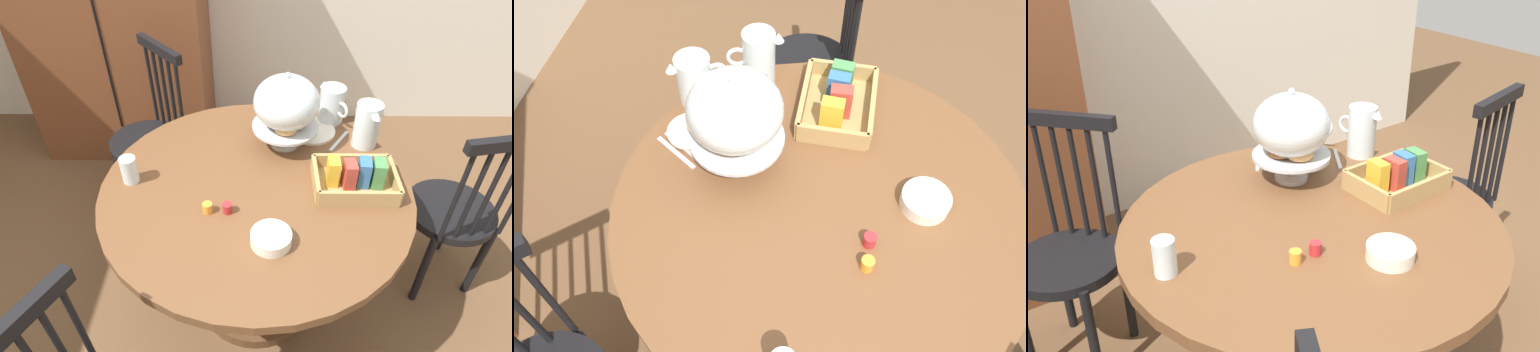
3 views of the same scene
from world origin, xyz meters
The scene contains 15 objects.
ground_plane centered at (0.00, 0.00, 0.00)m, with size 10.00×10.00×0.00m, color brown.
dining_table centered at (0.10, 0.14, 0.53)m, with size 1.21×1.21×0.74m.
windsor_chair_by_cabinet centered at (1.00, 0.28, 0.45)m, with size 0.41×0.41×0.97m.
pastry_stand_with_dome centered at (0.22, 0.42, 0.94)m, with size 0.28×0.28×0.34m.
orange_juice_pitcher centered at (0.57, 0.42, 0.83)m, with size 0.11×0.19×0.20m.
milk_pitcher centered at (0.44, 0.61, 0.82)m, with size 0.12×0.18×0.17m.
cereal_basket centered at (0.48, 0.14, 0.78)m, with size 0.32×0.24×0.12m.
china_plate_large centered at (0.35, 0.51, 0.75)m, with size 0.22×0.22×0.01m, color white.
china_plate_small centered at (0.29, 0.58, 0.76)m, with size 0.15×0.15×0.01m, color white.
cereal_bowl centered at (0.16, -0.14, 0.76)m, with size 0.14×0.14×0.04m, color white.
jam_jar_strawberry centered at (0.00, 0.00, 0.76)m, with size 0.04×0.04×0.04m, color #B7282D.
jam_jar_apricot centered at (-0.07, 0.00, 0.76)m, with size 0.04×0.04×0.04m, color orange.
table_knife centered at (0.23, 0.59, 0.74)m, with size 0.17×0.01×0.01m, color silver.
dinner_fork centered at (0.21, 0.61, 0.74)m, with size 0.17×0.01×0.01m, color silver.
soup_spoon centered at (0.46, 0.44, 0.74)m, with size 0.17×0.01×0.01m, color silver.
Camera 2 is at (-0.74, 0.13, 2.00)m, focal length 36.96 mm.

